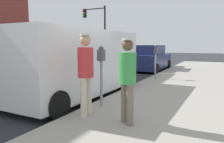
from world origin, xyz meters
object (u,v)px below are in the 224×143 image
parked_van (78,61)px  traffic_light_corner (97,25)px  pedestrian_in_green (127,76)px  pedestrian_in_red (86,69)px  parking_meter_far (156,56)px  parked_sedan_ahead (150,59)px  parking_meter_near (101,66)px

parked_van → traffic_light_corner: size_ratio=1.01×
pedestrian_in_green → pedestrian_in_red: bearing=177.3°
parking_meter_far → parked_van: bearing=-110.9°
parked_van → parked_sedan_ahead: bearing=90.0°
parking_meter_far → pedestrian_in_red: 5.86m
pedestrian_in_red → parked_van: parked_van is taller
pedestrian_in_red → parked_van: size_ratio=0.34×
parking_meter_far → parked_sedan_ahead: 4.42m
parking_meter_far → pedestrian_in_green: bearing=-79.8°
traffic_light_corner → parked_van: bearing=-62.2°
traffic_light_corner → pedestrian_in_green: bearing=-57.6°
pedestrian_in_green → parked_sedan_ahead: (-2.57, 10.03, -0.36)m
parking_meter_near → parking_meter_far: (0.00, 5.04, 0.00)m
parked_van → parked_sedan_ahead: (-0.01, 8.06, -0.41)m
parking_meter_near → traffic_light_corner: bearing=120.8°
parking_meter_near → pedestrian_in_red: size_ratio=0.85×
parked_sedan_ahead → traffic_light_corner: bearing=147.2°
parking_meter_near → parked_van: 1.87m
parked_van → parking_meter_near: bearing=-36.5°
pedestrian_in_green → parked_van: (-2.56, 1.97, 0.05)m
parking_meter_near → traffic_light_corner: traffic_light_corner is taller
parking_meter_far → parked_van: 4.21m
parked_sedan_ahead → traffic_light_corner: traffic_light_corner is taller
parking_meter_near → parked_van: parked_van is taller
parked_van → parked_sedan_ahead: size_ratio=1.19×
pedestrian_in_red → parked_sedan_ahead: pedestrian_in_red is taller
parking_meter_near → pedestrian_in_red: pedestrian_in_red is taller
parking_meter_near → pedestrian_in_green: bearing=-39.0°
parking_meter_near → pedestrian_in_red: bearing=-84.9°
parking_meter_near → pedestrian_in_red: 0.82m
parking_meter_near → parked_sedan_ahead: size_ratio=0.35×
pedestrian_in_green → traffic_light_corner: traffic_light_corner is taller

